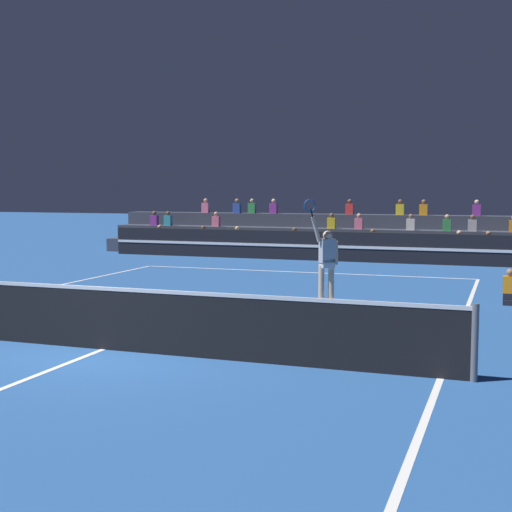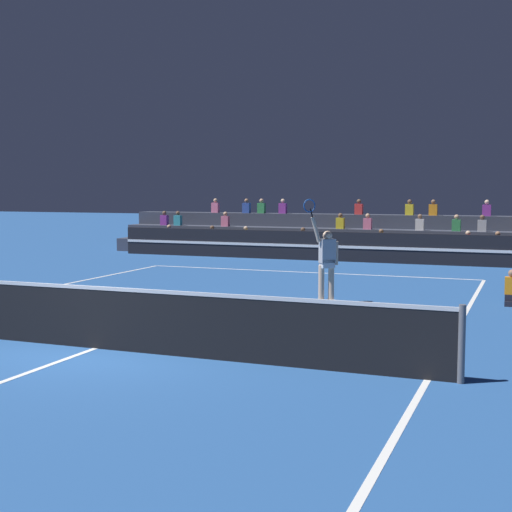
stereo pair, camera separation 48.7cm
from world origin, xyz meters
name	(u,v)px [view 1 (the left image)]	position (x,y,z in m)	size (l,w,h in m)	color
ground_plane	(103,349)	(0.00, 0.00, 0.00)	(120.00, 120.00, 0.00)	#285699
court_lines	(103,349)	(0.00, 0.00, 0.00)	(11.10, 23.90, 0.01)	white
tennis_net	(103,317)	(0.00, 0.00, 0.54)	(12.00, 0.10, 1.10)	slate
sponsor_banner_wall	(330,246)	(0.00, 15.82, 0.55)	(18.00, 0.26, 1.10)	black
bleacher_stand	(345,239)	(0.01, 18.36, 0.65)	(20.27, 2.85, 2.28)	#383D4C
ball_kid_courtside	(509,291)	(6.39, 7.24, 0.33)	(0.30, 0.36, 0.84)	black
tennis_player	(326,261)	(2.31, 6.07, 0.99)	(0.74, 0.68, 2.49)	beige
tennis_ball	(232,308)	(0.53, 4.49, 0.03)	(0.07, 0.07, 0.07)	#C6DB33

